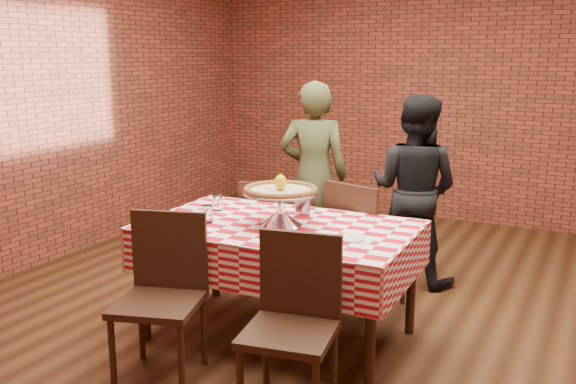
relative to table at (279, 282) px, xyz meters
The scene contains 19 objects.
ground 0.64m from the table, 64.58° to the left, with size 6.00×6.00×0.00m, color black.
back_wall 3.64m from the table, 86.34° to the left, with size 5.50×5.50×0.00m, color brown.
table is the anchor object (origin of this frame).
tablecloth 0.24m from the table, 135.00° to the left, with size 1.70×1.03×0.29m, color red, non-canonical shape.
pizza_stand 0.49m from the table, 34.79° to the right, with size 0.48×0.48×0.21m, color silver, non-canonical shape.
pizza 0.60m from the table, 34.79° to the right, with size 0.46×0.46×0.03m, color #C5B786.
lemon 0.66m from the table, 34.79° to the right, with size 0.08×0.08×0.10m, color yellow.
water_glass_left 0.64m from the table, 158.07° to the right, with size 0.07×0.07×0.11m, color white.
water_glass_right 0.71m from the table, 167.50° to the left, with size 0.07×0.07×0.11m, color white.
side_plate 0.66m from the table, 10.88° to the right, with size 0.16×0.16×0.01m, color white.
sweetener_packet_a 0.75m from the table, 12.51° to the right, with size 0.05×0.04×0.01m, color white.
sweetener_packet_b 0.74m from the table, ahead, with size 0.05×0.04×0.01m, color white.
condiment_caddy 0.54m from the table, 81.59° to the left, with size 0.11×0.09×0.15m, color silver.
chair_near_left 0.86m from the table, 113.26° to the right, with size 0.45×0.45×0.93m, color #341F14, non-canonical shape.
chair_near_right 0.93m from the table, 58.80° to the right, with size 0.44×0.44×0.92m, color #341F14, non-canonical shape.
chair_far_left 0.87m from the table, 121.31° to the left, with size 0.40×0.40×0.88m, color #341F14, non-canonical shape.
chair_far_right 0.82m from the table, 67.61° to the left, with size 0.45×0.45×0.93m, color #341F14, non-canonical shape.
diner_olive 1.50m from the table, 106.56° to the left, with size 0.58×0.38×1.59m, color #444A2A.
diner_black 1.53m from the table, 72.13° to the left, with size 0.73×0.57×1.50m, color black.
Camera 1 is at (1.58, -3.82, 1.81)m, focal length 39.12 mm.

